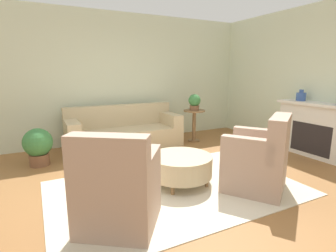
{
  "coord_description": "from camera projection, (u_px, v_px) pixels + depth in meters",
  "views": [
    {
      "loc": [
        -1.6,
        -2.88,
        1.55
      ],
      "look_at": [
        0.15,
        0.55,
        0.75
      ],
      "focal_mm": 28.0,
      "sensor_mm": 36.0,
      "label": 1
    }
  ],
  "objects": [
    {
      "name": "ground_plane",
      "position": [
        177.0,
        189.0,
        3.54
      ],
      "size": [
        16.0,
        16.0,
        0.0
      ],
      "primitive_type": "plane",
      "color": "#996638"
    },
    {
      "name": "wall_back",
      "position": [
        114.0,
        79.0,
        5.77
      ],
      "size": [
        9.64,
        0.12,
        2.8
      ],
      "color": "beige",
      "rests_on": "ground_plane"
    },
    {
      "name": "wall_right",
      "position": [
        334.0,
        80.0,
        4.69
      ],
      "size": [
        0.12,
        10.32,
        2.8
      ],
      "color": "beige",
      "rests_on": "ground_plane"
    },
    {
      "name": "rug",
      "position": [
        177.0,
        188.0,
        3.54
      ],
      "size": [
        3.27,
        2.1,
        0.01
      ],
      "color": "beige",
      "rests_on": "ground_plane"
    },
    {
      "name": "couch",
      "position": [
        124.0,
        132.0,
        5.46
      ],
      "size": [
        2.3,
        0.87,
        0.86
      ],
      "color": "#C6B289",
      "rests_on": "ground_plane"
    },
    {
      "name": "armchair_left",
      "position": [
        118.0,
        190.0,
        2.59
      ],
      "size": [
        1.02,
        1.02,
        1.01
      ],
      "color": "tan",
      "rests_on": "rug"
    },
    {
      "name": "armchair_right",
      "position": [
        259.0,
        161.0,
        3.44
      ],
      "size": [
        1.02,
        1.02,
        1.01
      ],
      "color": "tan",
      "rests_on": "rug"
    },
    {
      "name": "ottoman_table",
      "position": [
        181.0,
        165.0,
        3.65
      ],
      "size": [
        0.88,
        0.88,
        0.4
      ],
      "color": "#C6B289",
      "rests_on": "rug"
    },
    {
      "name": "side_table",
      "position": [
        194.0,
        121.0,
        5.87
      ],
      "size": [
        0.47,
        0.47,
        0.71
      ],
      "color": "olive",
      "rests_on": "ground_plane"
    },
    {
      "name": "fireplace",
      "position": [
        317.0,
        129.0,
        4.8
      ],
      "size": [
        0.44,
        1.51,
        1.0
      ],
      "color": "silver",
      "rests_on": "ground_plane"
    },
    {
      "name": "vase_mantel_near",
      "position": [
        301.0,
        96.0,
        5.02
      ],
      "size": [
        0.18,
        0.18,
        0.21
      ],
      "color": "#38569E",
      "rests_on": "fireplace"
    },
    {
      "name": "potted_plant_on_side_table",
      "position": [
        194.0,
        102.0,
        5.78
      ],
      "size": [
        0.27,
        0.27,
        0.35
      ],
      "color": "brown",
      "rests_on": "side_table"
    },
    {
      "name": "potted_plant_floor",
      "position": [
        38.0,
        145.0,
        4.36
      ],
      "size": [
        0.47,
        0.47,
        0.63
      ],
      "color": "brown",
      "rests_on": "ground_plane"
    }
  ]
}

